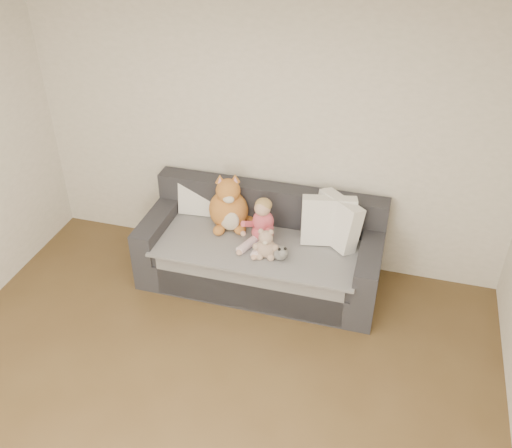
% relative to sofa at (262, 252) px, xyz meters
% --- Properties ---
extents(room_shell, '(5.00, 5.00, 5.00)m').
position_rel_sofa_xyz_m(room_shell, '(-0.07, -1.64, 0.99)').
color(room_shell, brown).
rests_on(room_shell, ground).
extents(sofa, '(2.20, 0.94, 0.85)m').
position_rel_sofa_xyz_m(sofa, '(0.00, 0.00, 0.00)').
color(sofa, '#2B2B30').
rests_on(sofa, ground).
extents(cushion_left, '(0.41, 0.21, 0.37)m').
position_rel_sofa_xyz_m(cushion_left, '(-0.70, 0.26, 0.34)').
color(cushion_left, white).
rests_on(cushion_left, sofa).
extents(cushion_right_back, '(0.51, 0.31, 0.46)m').
position_rel_sofa_xyz_m(cushion_right_back, '(0.59, 0.12, 0.38)').
color(cushion_right_back, white).
rests_on(cushion_right_back, sofa).
extents(cushion_right_front, '(0.50, 0.48, 0.45)m').
position_rel_sofa_xyz_m(cushion_right_front, '(0.66, 0.14, 0.38)').
color(cushion_right_front, white).
rests_on(cushion_right_front, sofa).
extents(toddler, '(0.30, 0.44, 0.43)m').
position_rel_sofa_xyz_m(toddler, '(0.01, -0.05, 0.34)').
color(toddler, '#EC5374').
rests_on(toddler, sofa).
extents(plush_cat, '(0.46, 0.45, 0.57)m').
position_rel_sofa_xyz_m(plush_cat, '(-0.35, 0.11, 0.37)').
color(plush_cat, '#A86A25').
rests_on(plush_cat, sofa).
extents(teddy_bear, '(0.23, 0.17, 0.29)m').
position_rel_sofa_xyz_m(teddy_bear, '(0.11, -0.26, 0.28)').
color(teddy_bear, tan).
rests_on(teddy_bear, sofa).
extents(plush_cow, '(0.14, 0.19, 0.16)m').
position_rel_sofa_xyz_m(plush_cow, '(0.25, -0.26, 0.23)').
color(plush_cow, white).
rests_on(plush_cow, sofa).
extents(sippy_cup, '(0.10, 0.08, 0.11)m').
position_rel_sofa_xyz_m(sippy_cup, '(0.03, -0.21, 0.22)').
color(sippy_cup, '#5B399C').
rests_on(sippy_cup, sofa).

